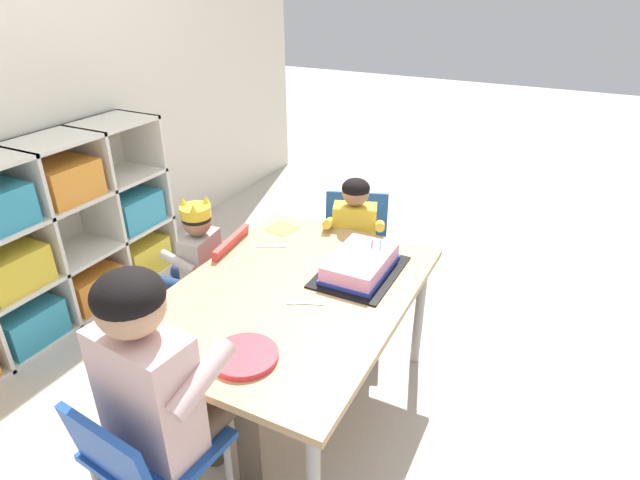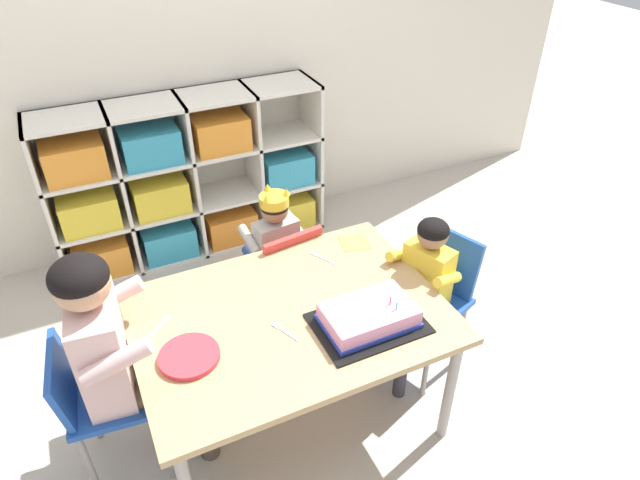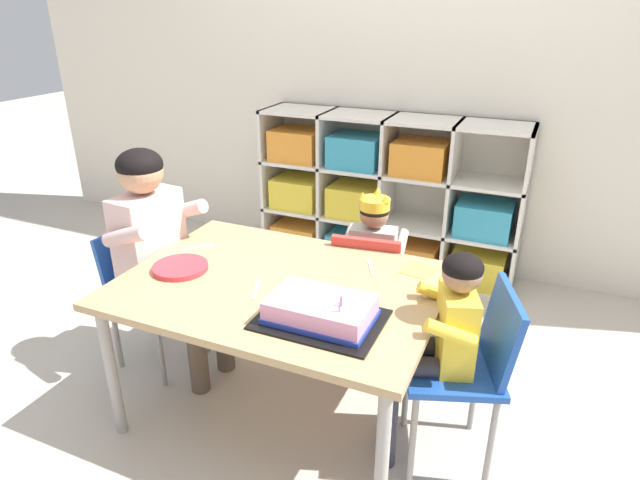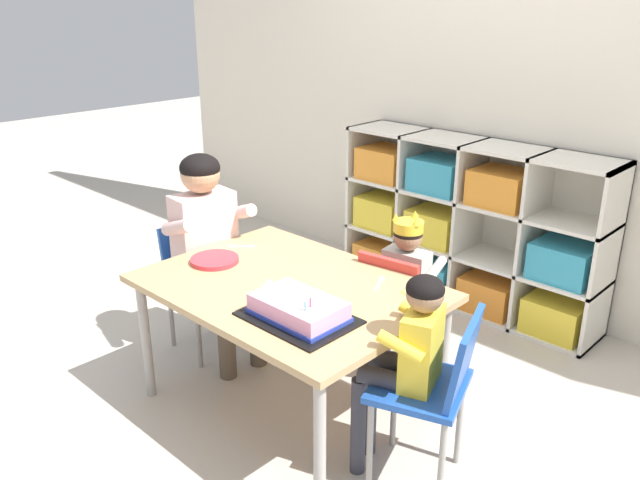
{
  "view_description": "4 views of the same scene",
  "coord_description": "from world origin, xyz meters",
  "px_view_note": "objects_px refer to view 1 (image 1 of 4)",
  "views": [
    {
      "loc": [
        -1.48,
        -0.87,
        1.72
      ],
      "look_at": [
        0.19,
        -0.03,
        0.75
      ],
      "focal_mm": 29.24,
      "sensor_mm": 36.0,
      "label": 1
    },
    {
      "loc": [
        -0.59,
        -1.51,
        2.1
      ],
      "look_at": [
        0.16,
        0.05,
        0.88
      ],
      "focal_mm": 31.24,
      "sensor_mm": 36.0,
      "label": 2
    },
    {
      "loc": [
        0.87,
        -1.61,
        1.59
      ],
      "look_at": [
        0.18,
        -0.03,
        0.83
      ],
      "focal_mm": 30.43,
      "sensor_mm": 36.0,
      "label": 3
    },
    {
      "loc": [
        1.79,
        -1.69,
        1.75
      ],
      "look_at": [
        0.16,
        0.03,
        0.84
      ],
      "focal_mm": 36.26,
      "sensor_mm": 36.0,
      "label": 4
    }
  ],
  "objects_px": {
    "classroom_chair_blue": "(216,285)",
    "fork_at_table_front_edge": "(303,303)",
    "fork_beside_plate_stack": "(269,247)",
    "fork_by_napkin": "(182,348)",
    "guest_at_table_side": "(354,240)",
    "paper_plate_stack": "(245,356)",
    "birthday_cake_on_tray": "(360,265)",
    "classroom_chair_guest_side": "(354,250)",
    "adult_helper_seated": "(163,378)",
    "child_with_crown": "(193,258)",
    "activity_table": "(292,302)",
    "classroom_chair_adult_side": "(146,456)"
  },
  "relations": [
    {
      "from": "adult_helper_seated",
      "to": "guest_at_table_side",
      "type": "xyz_separation_m",
      "value": [
        1.25,
        -0.08,
        -0.1
      ]
    },
    {
      "from": "adult_helper_seated",
      "to": "birthday_cake_on_tray",
      "type": "relative_size",
      "value": 2.5
    },
    {
      "from": "fork_by_napkin",
      "to": "child_with_crown",
      "type": "bearing_deg",
      "value": 174.02
    },
    {
      "from": "paper_plate_stack",
      "to": "fork_beside_plate_stack",
      "type": "relative_size",
      "value": 1.6
    },
    {
      "from": "paper_plate_stack",
      "to": "fork_at_table_front_edge",
      "type": "xyz_separation_m",
      "value": [
        0.36,
        -0.02,
        -0.01
      ]
    },
    {
      "from": "adult_helper_seated",
      "to": "fork_beside_plate_stack",
      "type": "bearing_deg",
      "value": -72.1
    },
    {
      "from": "adult_helper_seated",
      "to": "birthday_cake_on_tray",
      "type": "height_order",
      "value": "adult_helper_seated"
    },
    {
      "from": "child_with_crown",
      "to": "classroom_chair_adult_side",
      "type": "xyz_separation_m",
      "value": [
        -0.91,
        -0.54,
        -0.09
      ]
    },
    {
      "from": "child_with_crown",
      "to": "guest_at_table_side",
      "type": "relative_size",
      "value": 0.97
    },
    {
      "from": "guest_at_table_side",
      "to": "paper_plate_stack",
      "type": "relative_size",
      "value": 3.87
    },
    {
      "from": "classroom_chair_adult_side",
      "to": "guest_at_table_side",
      "type": "xyz_separation_m",
      "value": [
        1.36,
        -0.09,
        0.13
      ]
    },
    {
      "from": "fork_by_napkin",
      "to": "classroom_chair_blue",
      "type": "bearing_deg",
      "value": 166.68
    },
    {
      "from": "guest_at_table_side",
      "to": "fork_beside_plate_stack",
      "type": "height_order",
      "value": "guest_at_table_side"
    },
    {
      "from": "guest_at_table_side",
      "to": "paper_plate_stack",
      "type": "bearing_deg",
      "value": -105.87
    },
    {
      "from": "activity_table",
      "to": "fork_beside_plate_stack",
      "type": "height_order",
      "value": "fork_beside_plate_stack"
    },
    {
      "from": "classroom_chair_blue",
      "to": "fork_beside_plate_stack",
      "type": "height_order",
      "value": "classroom_chair_blue"
    },
    {
      "from": "classroom_chair_blue",
      "to": "birthday_cake_on_tray",
      "type": "relative_size",
      "value": 1.58
    },
    {
      "from": "child_with_crown",
      "to": "fork_beside_plate_stack",
      "type": "xyz_separation_m",
      "value": [
        0.1,
        -0.36,
        0.1
      ]
    },
    {
      "from": "child_with_crown",
      "to": "guest_at_table_side",
      "type": "height_order",
      "value": "guest_at_table_side"
    },
    {
      "from": "classroom_chair_guest_side",
      "to": "paper_plate_stack",
      "type": "relative_size",
      "value": 3.23
    },
    {
      "from": "classroom_chair_adult_side",
      "to": "adult_helper_seated",
      "type": "xyz_separation_m",
      "value": [
        0.11,
        -0.01,
        0.22
      ]
    },
    {
      "from": "paper_plate_stack",
      "to": "guest_at_table_side",
      "type": "bearing_deg",
      "value": 3.71
    },
    {
      "from": "birthday_cake_on_tray",
      "to": "paper_plate_stack",
      "type": "bearing_deg",
      "value": 169.68
    },
    {
      "from": "child_with_crown",
      "to": "guest_at_table_side",
      "type": "xyz_separation_m",
      "value": [
        0.45,
        -0.63,
        0.04
      ]
    },
    {
      "from": "classroom_chair_adult_side",
      "to": "adult_helper_seated",
      "type": "relative_size",
      "value": 0.63
    },
    {
      "from": "fork_at_table_front_edge",
      "to": "paper_plate_stack",
      "type": "bearing_deg",
      "value": -114.92
    },
    {
      "from": "adult_helper_seated",
      "to": "guest_at_table_side",
      "type": "bearing_deg",
      "value": -87.63
    },
    {
      "from": "classroom_chair_blue",
      "to": "fork_at_table_front_edge",
      "type": "bearing_deg",
      "value": 60.81
    },
    {
      "from": "fork_beside_plate_stack",
      "to": "fork_by_napkin",
      "type": "bearing_deg",
      "value": -105.89
    },
    {
      "from": "activity_table",
      "to": "classroom_chair_blue",
      "type": "height_order",
      "value": "classroom_chair_blue"
    },
    {
      "from": "child_with_crown",
      "to": "fork_beside_plate_stack",
      "type": "distance_m",
      "value": 0.39
    },
    {
      "from": "paper_plate_stack",
      "to": "fork_beside_plate_stack",
      "type": "height_order",
      "value": "paper_plate_stack"
    },
    {
      "from": "adult_helper_seated",
      "to": "birthday_cake_on_tray",
      "type": "distance_m",
      "value": 0.92
    },
    {
      "from": "child_with_crown",
      "to": "fork_at_table_front_edge",
      "type": "height_order",
      "value": "child_with_crown"
    },
    {
      "from": "activity_table",
      "to": "fork_by_napkin",
      "type": "xyz_separation_m",
      "value": [
        -0.47,
        0.15,
        0.06
      ]
    },
    {
      "from": "classroom_chair_adult_side",
      "to": "guest_at_table_side",
      "type": "bearing_deg",
      "value": -87.83
    },
    {
      "from": "adult_helper_seated",
      "to": "fork_at_table_front_edge",
      "type": "relative_size",
      "value": 7.7
    },
    {
      "from": "classroom_chair_adult_side",
      "to": "child_with_crown",
      "type": "bearing_deg",
      "value": -53.22
    },
    {
      "from": "classroom_chair_blue",
      "to": "fork_by_napkin",
      "type": "distance_m",
      "value": 0.79
    },
    {
      "from": "classroom_chair_adult_side",
      "to": "fork_beside_plate_stack",
      "type": "relative_size",
      "value": 4.77
    },
    {
      "from": "adult_helper_seated",
      "to": "fork_beside_plate_stack",
      "type": "distance_m",
      "value": 0.92
    },
    {
      "from": "classroom_chair_guest_side",
      "to": "paper_plate_stack",
      "type": "bearing_deg",
      "value": -104.39
    },
    {
      "from": "classroom_chair_adult_side",
      "to": "fork_at_table_front_edge",
      "type": "height_order",
      "value": "classroom_chair_adult_side"
    },
    {
      "from": "guest_at_table_side",
      "to": "child_with_crown",
      "type": "bearing_deg",
      "value": -164.33
    },
    {
      "from": "classroom_chair_guest_side",
      "to": "fork_beside_plate_stack",
      "type": "height_order",
      "value": "classroom_chair_guest_side"
    },
    {
      "from": "birthday_cake_on_tray",
      "to": "fork_at_table_front_edge",
      "type": "height_order",
      "value": "birthday_cake_on_tray"
    },
    {
      "from": "paper_plate_stack",
      "to": "fork_at_table_front_edge",
      "type": "bearing_deg",
      "value": -2.81
    },
    {
      "from": "guest_at_table_side",
      "to": "fork_at_table_front_edge",
      "type": "height_order",
      "value": "guest_at_table_side"
    },
    {
      "from": "activity_table",
      "to": "classroom_chair_guest_side",
      "type": "distance_m",
      "value": 0.73
    },
    {
      "from": "fork_at_table_front_edge",
      "to": "child_with_crown",
      "type": "bearing_deg",
      "value": 140.14
    }
  ]
}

